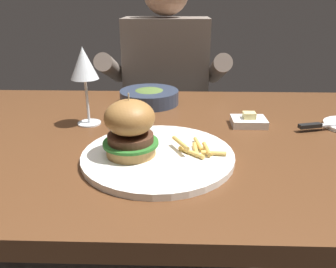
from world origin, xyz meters
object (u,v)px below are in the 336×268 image
(main_plate, at_px, (158,156))
(butter_dish, at_px, (249,121))
(wine_glass, at_px, (84,66))
(soup_bowl, at_px, (149,96))
(burger_sandwich, at_px, (130,128))
(table_knife, at_px, (333,124))
(diner_person, at_px, (165,113))

(main_plate, distance_m, butter_dish, 0.31)
(wine_glass, relative_size, soup_bowl, 1.09)
(main_plate, relative_size, butter_dish, 3.53)
(burger_sandwich, bearing_deg, wine_glass, 124.17)
(butter_dish, height_order, soup_bowl, soup_bowl)
(wine_glass, distance_m, soup_bowl, 0.27)
(table_knife, bearing_deg, soup_bowl, 156.95)
(soup_bowl, relative_size, diner_person, 0.16)
(butter_dish, xyz_separation_m, soup_bowl, (-0.28, 0.19, 0.01))
(main_plate, distance_m, table_knife, 0.48)
(burger_sandwich, relative_size, diner_person, 0.11)
(burger_sandwich, bearing_deg, table_knife, 20.94)
(table_knife, bearing_deg, diner_person, 125.59)
(butter_dish, xyz_separation_m, diner_person, (-0.24, 0.62, -0.19))
(table_knife, relative_size, diner_person, 0.20)
(table_knife, distance_m, soup_bowl, 0.53)
(butter_dish, distance_m, soup_bowl, 0.34)
(burger_sandwich, xyz_separation_m, soup_bowl, (0.00, 0.40, -0.05))
(main_plate, bearing_deg, butter_dish, 41.68)
(table_knife, bearing_deg, wine_glass, 178.27)
(burger_sandwich, height_order, butter_dish, burger_sandwich)
(diner_person, bearing_deg, wine_glass, -106.34)
(wine_glass, height_order, diner_person, diner_person)
(butter_dish, bearing_deg, main_plate, -138.32)
(table_knife, relative_size, soup_bowl, 1.26)
(burger_sandwich, distance_m, wine_glass, 0.27)
(main_plate, relative_size, table_knife, 1.36)
(burger_sandwich, bearing_deg, diner_person, 87.27)
(butter_dish, relative_size, soup_bowl, 0.48)
(wine_glass, bearing_deg, butter_dish, 0.22)
(burger_sandwich, height_order, soup_bowl, burger_sandwich)
(burger_sandwich, distance_m, soup_bowl, 0.40)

